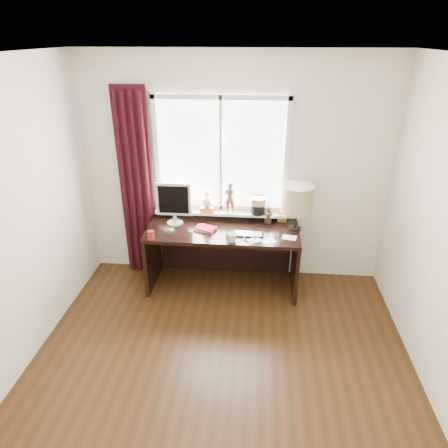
# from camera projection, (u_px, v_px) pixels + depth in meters

# --- Properties ---
(floor) EXTENTS (3.50, 4.00, 0.00)m
(floor) POSITION_uv_depth(u_px,v_px,m) (216.00, 398.00, 3.31)
(floor) COLOR black
(floor) RESTS_ON ground
(ceiling) EXTENTS (3.50, 4.00, 0.00)m
(ceiling) POSITION_uv_depth(u_px,v_px,m) (212.00, 59.00, 2.18)
(ceiling) COLOR white
(ceiling) RESTS_ON wall_back
(wall_back) EXTENTS (3.50, 0.00, 2.60)m
(wall_back) POSITION_uv_depth(u_px,v_px,m) (234.00, 172.00, 4.54)
(wall_back) COLOR beige
(wall_back) RESTS_ON ground
(laptop) EXTENTS (0.29, 0.19, 0.02)m
(laptop) POSITION_uv_depth(u_px,v_px,m) (249.00, 234.00, 4.32)
(laptop) COLOR silver
(laptop) RESTS_ON desk
(mug) EXTENTS (0.13, 0.14, 0.10)m
(mug) POSITION_uv_depth(u_px,v_px,m) (233.00, 237.00, 4.17)
(mug) COLOR white
(mug) RESTS_ON desk
(red_cup) EXTENTS (0.07, 0.07, 0.10)m
(red_cup) POSITION_uv_depth(u_px,v_px,m) (151.00, 235.00, 4.22)
(red_cup) COLOR maroon
(red_cup) RESTS_ON desk
(window) EXTENTS (1.52, 0.22, 1.40)m
(window) POSITION_uv_depth(u_px,v_px,m) (221.00, 173.00, 4.50)
(window) COLOR white
(window) RESTS_ON ground
(curtain) EXTENTS (0.38, 0.09, 2.25)m
(curtain) POSITION_uv_depth(u_px,v_px,m) (136.00, 187.00, 4.63)
(curtain) COLOR black
(curtain) RESTS_ON floor
(desk) EXTENTS (1.70, 0.70, 0.75)m
(desk) POSITION_uv_depth(u_px,v_px,m) (223.00, 244.00, 4.64)
(desk) COLOR black
(desk) RESTS_ON floor
(monitor) EXTENTS (0.40, 0.18, 0.49)m
(monitor) POSITION_uv_depth(u_px,v_px,m) (174.00, 201.00, 4.47)
(monitor) COLOR beige
(monitor) RESTS_ON desk
(notebook_stack) EXTENTS (0.26, 0.22, 0.03)m
(notebook_stack) POSITION_uv_depth(u_px,v_px,m) (205.00, 228.00, 4.44)
(notebook_stack) COLOR beige
(notebook_stack) RESTS_ON desk
(brush_holder) EXTENTS (0.09, 0.09, 0.25)m
(brush_holder) POSITION_uv_depth(u_px,v_px,m) (268.00, 217.00, 4.59)
(brush_holder) COLOR black
(brush_holder) RESTS_ON desk
(icon_frame) EXTENTS (0.10, 0.03, 0.13)m
(icon_frame) POSITION_uv_depth(u_px,v_px,m) (282.00, 217.00, 4.59)
(icon_frame) COLOR gold
(icon_frame) RESTS_ON desk
(table_lamp) EXTENTS (0.35, 0.35, 0.52)m
(table_lamp) POSITION_uv_depth(u_px,v_px,m) (297.00, 200.00, 4.29)
(table_lamp) COLOR black
(table_lamp) RESTS_ON desk
(loose_papers) EXTENTS (0.55, 0.25, 0.00)m
(loose_papers) POSITION_uv_depth(u_px,v_px,m) (271.00, 240.00, 4.23)
(loose_papers) COLOR white
(loose_papers) RESTS_ON desk
(desk_cables) EXTENTS (0.34, 0.57, 0.01)m
(desk_cables) POSITION_uv_depth(u_px,v_px,m) (256.00, 230.00, 4.42)
(desk_cables) COLOR black
(desk_cables) RESTS_ON desk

